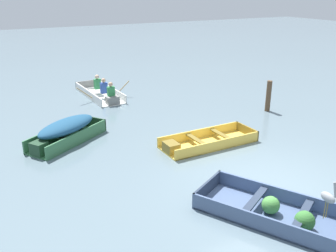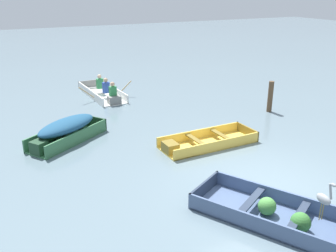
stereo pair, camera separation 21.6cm
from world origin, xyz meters
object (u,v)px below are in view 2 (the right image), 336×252
object	(u,v)px
skiff_yellow_mid_moored	(205,142)
heron_on_dinghy	(324,198)
skiff_green_near_moored	(66,129)
mooring_post	(270,97)
rowboat_white_with_crew	(104,93)
dinghy_slate_blue_foreground	(282,216)

from	to	relation	value
skiff_yellow_mid_moored	heron_on_dinghy	distance (m)	4.84
skiff_green_near_moored	skiff_yellow_mid_moored	bearing A→B (deg)	-31.05
mooring_post	rowboat_white_with_crew	bearing A→B (deg)	136.68
skiff_green_near_moored	heron_on_dinghy	xyz separation A→B (m)	(3.13, -6.93, 0.49)
skiff_yellow_mid_moored	heron_on_dinghy	world-z (taller)	heron_on_dinghy
heron_on_dinghy	mooring_post	size ratio (longest dim) A/B	0.71
heron_on_dinghy	rowboat_white_with_crew	bearing A→B (deg)	93.16
skiff_yellow_mid_moored	rowboat_white_with_crew	world-z (taller)	rowboat_white_with_crew
skiff_green_near_moored	rowboat_white_with_crew	world-z (taller)	rowboat_white_with_crew
mooring_post	skiff_yellow_mid_moored	bearing A→B (deg)	-156.88
rowboat_white_with_crew	heron_on_dinghy	bearing A→B (deg)	-86.84
skiff_green_near_moored	heron_on_dinghy	world-z (taller)	heron_on_dinghy
mooring_post	skiff_green_near_moored	bearing A→B (deg)	176.26
dinghy_slate_blue_foreground	rowboat_white_with_crew	distance (m)	10.45
dinghy_slate_blue_foreground	skiff_green_near_moored	size ratio (longest dim) A/B	1.29
skiff_yellow_mid_moored	mooring_post	bearing A→B (deg)	23.12
skiff_yellow_mid_moored	dinghy_slate_blue_foreground	bearing A→B (deg)	-99.90
dinghy_slate_blue_foreground	skiff_green_near_moored	xyz separation A→B (m)	(-2.91, 6.19, 0.27)
skiff_green_near_moored	mooring_post	xyz separation A→B (m)	(7.54, -0.49, 0.18)
skiff_green_near_moored	skiff_yellow_mid_moored	size ratio (longest dim) A/B	0.91
dinghy_slate_blue_foreground	skiff_yellow_mid_moored	size ratio (longest dim) A/B	1.17
heron_on_dinghy	mooring_post	world-z (taller)	heron_on_dinghy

